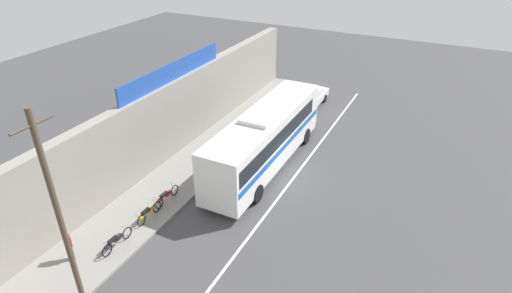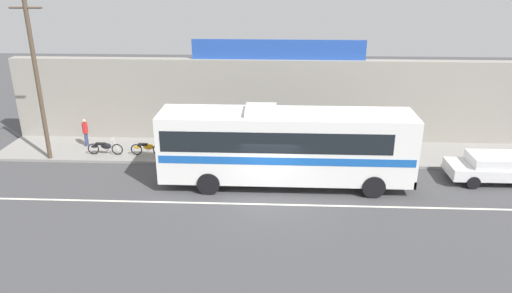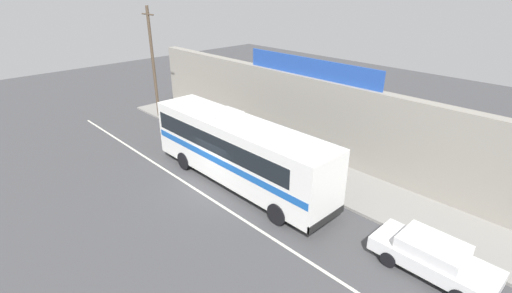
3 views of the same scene
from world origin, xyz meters
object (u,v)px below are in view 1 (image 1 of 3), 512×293
(motorcycle_black, at_px, (167,195))
(pedestrian_by_curb, at_px, (68,243))
(intercity_bus, at_px, (265,137))
(parked_car, at_px, (310,97))
(motorcycle_orange, at_px, (116,240))
(utility_pole, at_px, (58,210))
(motorcycle_red, at_px, (149,212))

(motorcycle_black, distance_m, pedestrian_by_curb, 5.51)
(intercity_bus, xyz_separation_m, parked_car, (10.08, 0.77, -1.33))
(motorcycle_orange, xyz_separation_m, pedestrian_by_curb, (-1.49, 1.29, 0.48))
(parked_car, relative_size, motorcycle_black, 2.27)
(utility_pole, height_order, motorcycle_orange, utility_pole)
(motorcycle_red, height_order, pedestrian_by_curb, pedestrian_by_curb)
(motorcycle_red, distance_m, motorcycle_orange, 2.30)
(parked_car, relative_size, pedestrian_by_curb, 2.80)
(motorcycle_red, relative_size, pedestrian_by_curb, 1.16)
(parked_car, xyz_separation_m, motorcycle_red, (-17.40, 2.24, -0.17))
(utility_pole, bearing_deg, motorcycle_red, 7.21)
(intercity_bus, height_order, motorcycle_black, intercity_bus)
(motorcycle_black, relative_size, motorcycle_red, 1.06)
(intercity_bus, height_order, pedestrian_by_curb, intercity_bus)
(parked_car, bearing_deg, pedestrian_by_curb, 170.58)
(motorcycle_black, bearing_deg, motorcycle_red, -177.93)
(motorcycle_black, height_order, motorcycle_orange, same)
(parked_car, relative_size, motorcycle_orange, 2.28)
(intercity_bus, relative_size, motorcycle_black, 5.99)
(intercity_bus, distance_m, utility_pole, 12.83)
(intercity_bus, relative_size, motorcycle_red, 6.36)
(motorcycle_orange, bearing_deg, intercity_bus, -17.29)
(intercity_bus, distance_m, motorcycle_orange, 10.19)
(utility_pole, xyz_separation_m, motorcycle_black, (6.62, 0.70, -3.87))
(parked_car, bearing_deg, motorcycle_orange, 173.56)
(intercity_bus, bearing_deg, motorcycle_orange, 162.71)
(parked_car, height_order, motorcycle_orange, parked_car)
(motorcycle_black, distance_m, motorcycle_orange, 3.86)
(parked_car, bearing_deg, utility_pole, 175.93)
(utility_pole, bearing_deg, parked_car, -4.07)
(intercity_bus, height_order, motorcycle_red, intercity_bus)
(motorcycle_orange, bearing_deg, motorcycle_black, 1.04)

